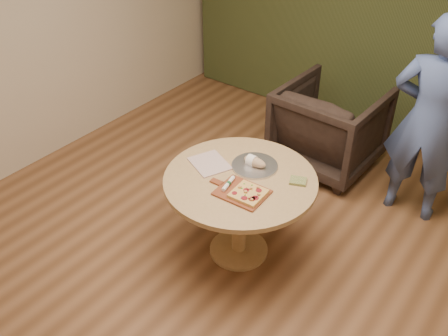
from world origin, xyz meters
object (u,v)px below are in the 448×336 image
at_px(pizza_paddle, 241,192).
at_px(bread_roll, 254,161).
at_px(pedestal_table, 240,193).
at_px(cutlery_roll, 228,183).
at_px(flatbread_pizza, 248,194).
at_px(serving_tray, 255,166).
at_px(person_standing, 429,121).
at_px(armchair, 330,123).

bearing_deg(pizza_paddle, bread_roll, 106.58).
height_order(pizza_paddle, bread_roll, bread_roll).
height_order(pedestal_table, cutlery_roll, cutlery_roll).
xyz_separation_m(pizza_paddle, bread_roll, (-0.12, 0.33, 0.04)).
distance_m(flatbread_pizza, serving_tray, 0.38).
relative_size(pedestal_table, cutlery_roll, 5.80).
height_order(flatbread_pizza, person_standing, person_standing).
xyz_separation_m(pizza_paddle, cutlery_roll, (-0.11, 0.00, 0.02)).
height_order(pedestal_table, bread_roll, bread_roll).
xyz_separation_m(pizza_paddle, armchair, (-0.15, 1.73, -0.28)).
bearing_deg(flatbread_pizza, armchair, 97.14).
height_order(pizza_paddle, serving_tray, serving_tray).
relative_size(pizza_paddle, person_standing, 0.25).
bearing_deg(armchair, pedestal_table, 93.48).
bearing_deg(pizza_paddle, flatbread_pizza, -3.99).
height_order(pizza_paddle, cutlery_roll, cutlery_roll).
relative_size(pizza_paddle, serving_tray, 1.27).
bearing_deg(serving_tray, pizza_paddle, -72.09).
height_order(cutlery_roll, person_standing, person_standing).
distance_m(pizza_paddle, cutlery_roll, 0.12).
bearing_deg(flatbread_pizza, serving_tray, 117.56).
distance_m(pizza_paddle, flatbread_pizza, 0.07).
bearing_deg(serving_tray, person_standing, 53.06).
xyz_separation_m(pedestal_table, serving_tray, (0.00, 0.19, 0.15)).
height_order(flatbread_pizza, armchair, armchair).
bearing_deg(pedestal_table, person_standing, 56.92).
bearing_deg(bread_roll, pedestal_table, -87.63).
xyz_separation_m(pedestal_table, bread_roll, (-0.01, 0.19, 0.18)).
relative_size(flatbread_pizza, cutlery_roll, 1.16).
distance_m(bread_roll, person_standing, 1.51).
xyz_separation_m(cutlery_roll, armchair, (-0.04, 1.73, -0.31)).
bearing_deg(bread_roll, armchair, 91.39).
bearing_deg(armchair, pizza_paddle, 96.94).
bearing_deg(serving_tray, flatbread_pizza, -62.44).
bearing_deg(pizza_paddle, armchair, 92.27).
height_order(pizza_paddle, armchair, armchair).
height_order(pedestal_table, person_standing, person_standing).
xyz_separation_m(serving_tray, person_standing, (0.90, 1.20, 0.16)).
height_order(bread_roll, person_standing, person_standing).
height_order(flatbread_pizza, cutlery_roll, flatbread_pizza).
distance_m(pizza_paddle, armchair, 1.76).
height_order(pedestal_table, serving_tray, serving_tray).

